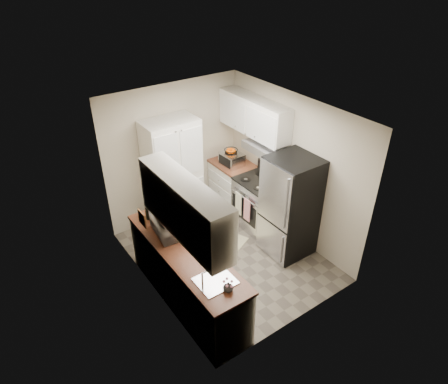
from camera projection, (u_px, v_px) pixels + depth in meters
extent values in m
plane|color=#665B4C|center=(227.00, 256.00, 6.58)|extent=(3.20, 3.20, 0.00)
cube|color=#C0AF9B|center=(174.00, 153.00, 7.03)|extent=(2.60, 0.04, 2.50)
cube|color=#C0AF9B|center=(304.00, 250.00, 4.81)|extent=(2.60, 0.04, 2.50)
cube|color=#C0AF9B|center=(147.00, 222.00, 5.29)|extent=(0.04, 3.20, 2.50)
cube|color=#C0AF9B|center=(291.00, 168.00, 6.55)|extent=(0.04, 3.20, 2.50)
cube|color=white|center=(227.00, 112.00, 5.26)|extent=(2.60, 3.20, 0.04)
cube|color=silver|center=(185.00, 208.00, 4.54)|extent=(0.33, 1.60, 0.70)
cube|color=silver|center=(254.00, 118.00, 6.70)|extent=(0.33, 1.55, 0.58)
cube|color=#99999E|center=(266.00, 148.00, 6.57)|extent=(0.45, 0.76, 0.13)
cube|color=#B7B7BC|center=(215.00, 281.00, 4.81)|extent=(0.45, 0.40, 0.02)
cube|color=brown|center=(142.00, 219.00, 5.47)|extent=(0.02, 0.22, 0.22)
cube|color=silver|center=(173.00, 175.00, 6.87)|extent=(0.90, 0.55, 2.00)
cube|color=silver|center=(187.00, 276.00, 5.57)|extent=(0.60, 2.30, 0.88)
cube|color=brown|center=(185.00, 251.00, 5.32)|extent=(0.63, 2.33, 0.04)
cube|color=silver|center=(233.00, 185.00, 7.66)|extent=(0.60, 0.80, 0.88)
cube|color=brown|center=(233.00, 164.00, 7.41)|extent=(0.63, 0.83, 0.04)
cube|color=#B7B7BC|center=(258.00, 204.00, 7.09)|extent=(0.64, 0.76, 0.90)
cube|color=black|center=(260.00, 182.00, 6.84)|extent=(0.66, 0.78, 0.03)
cube|color=black|center=(273.00, 172.00, 6.93)|extent=(0.06, 0.76, 0.22)
cube|color=pink|center=(247.00, 210.00, 6.76)|extent=(0.01, 0.16, 0.42)
cube|color=beige|center=(238.00, 204.00, 6.92)|extent=(0.01, 0.16, 0.42)
cube|color=#B7B7BC|center=(290.00, 207.00, 6.31)|extent=(0.70, 0.72, 1.70)
imported|color=silver|center=(169.00, 223.00, 5.55)|extent=(0.45, 0.61, 0.31)
cylinder|color=black|center=(148.00, 210.00, 5.83)|extent=(0.08, 0.08, 0.30)
imported|color=white|center=(228.00, 287.00, 4.65)|extent=(0.16, 0.16, 0.13)
cube|color=#358D39|center=(151.00, 208.00, 5.86)|extent=(0.07, 0.26, 0.33)
cube|color=silver|center=(232.00, 159.00, 7.28)|extent=(0.34, 0.42, 0.24)
cube|color=beige|center=(219.00, 239.00, 6.96)|extent=(0.86, 1.03, 0.01)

